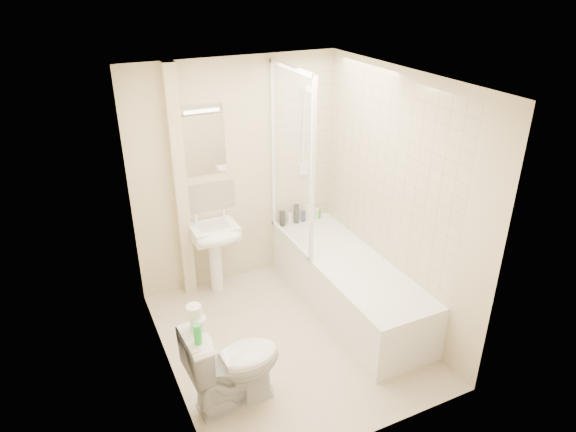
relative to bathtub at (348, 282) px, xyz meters
name	(u,v)px	position (x,y,z in m)	size (l,w,h in m)	color
floor	(289,338)	(-0.75, -0.20, -0.29)	(2.50, 2.50, 0.00)	beige
wall_back	(237,175)	(-0.75, 1.05, 0.91)	(2.20, 0.02, 2.40)	beige
wall_left	(159,253)	(-1.85, -0.20, 0.91)	(0.02, 2.50, 2.40)	beige
wall_right	(397,201)	(0.35, -0.20, 0.91)	(0.02, 2.50, 2.40)	beige
ceiling	(290,80)	(-0.75, -0.20, 2.11)	(2.20, 2.50, 0.02)	white
tile_back	(302,145)	(0.00, 1.04, 1.14)	(0.70, 0.01, 1.75)	beige
tile_right	(385,172)	(0.34, 0.00, 1.14)	(0.01, 2.10, 1.75)	beige
pipe_boxing	(180,187)	(-1.37, 0.99, 0.91)	(0.12, 0.12, 2.40)	beige
splashback	(206,196)	(-1.10, 1.04, 0.74)	(0.60, 0.01, 0.30)	beige
mirror	(203,145)	(-1.10, 1.04, 1.29)	(0.46, 0.01, 0.60)	white
strip_light	(200,108)	(-1.10, 1.02, 1.66)	(0.42, 0.07, 0.07)	silver
bathtub	(348,282)	(0.00, 0.00, 0.00)	(0.70, 2.10, 0.55)	white
shower_screen	(291,160)	(-0.35, 0.60, 1.16)	(0.04, 0.92, 1.80)	white
shower_fixture	(304,135)	(0.00, 0.99, 1.26)	(0.10, 0.16, 0.99)	white
pedestal_sink	(216,241)	(-1.10, 0.81, 0.34)	(0.46, 0.44, 0.89)	white
bottle_black_a	(282,219)	(-0.28, 0.96, 0.35)	(0.07, 0.07, 0.17)	black
bottle_white_a	(289,219)	(-0.19, 0.96, 0.33)	(0.06, 0.06, 0.13)	silver
bottle_black_b	(296,214)	(-0.10, 0.96, 0.37)	(0.06, 0.06, 0.22)	black
bottle_blue	(303,216)	(-0.02, 0.96, 0.32)	(0.05, 0.05, 0.12)	#131250
bottle_cream	(307,213)	(0.02, 0.96, 0.36)	(0.05, 0.05, 0.19)	beige
bottle_white_b	(316,213)	(0.15, 0.96, 0.32)	(0.06, 0.06, 0.12)	silver
bottle_green	(318,214)	(0.17, 0.96, 0.31)	(0.06, 0.06, 0.10)	green
toilet	(234,363)	(-1.47, -0.70, 0.09)	(0.77, 0.47, 0.76)	white
toilet_roll_lower	(198,323)	(-1.71, -0.65, 0.52)	(0.12, 0.12, 0.09)	white
toilet_roll_upper	(194,311)	(-1.72, -0.62, 0.61)	(0.11, 0.11, 0.09)	white
green_bottle	(198,334)	(-1.75, -0.80, 0.55)	(0.06, 0.06, 0.16)	green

